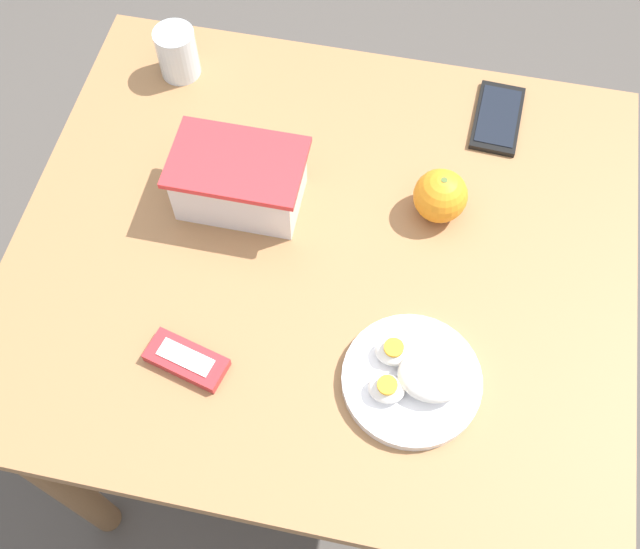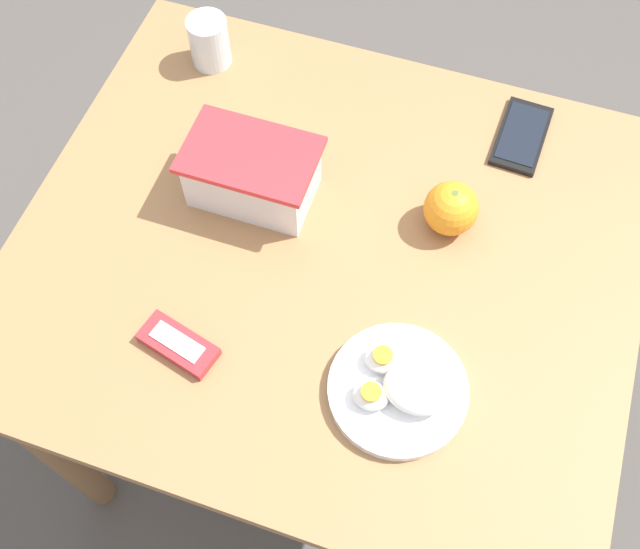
% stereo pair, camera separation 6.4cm
% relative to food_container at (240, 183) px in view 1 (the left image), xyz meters
% --- Properties ---
extents(ground_plane, '(10.00, 10.00, 0.00)m').
position_rel_food_container_xyz_m(ground_plane, '(0.15, -0.06, -0.82)').
color(ground_plane, '#4C4742').
extents(table, '(0.98, 0.86, 0.77)m').
position_rel_food_container_xyz_m(table, '(0.15, -0.06, -0.18)').
color(table, '#996B42').
rests_on(table, ground_plane).
extents(food_container, '(0.21, 0.13, 0.11)m').
position_rel_food_container_xyz_m(food_container, '(0.00, 0.00, 0.00)').
color(food_container, white).
rests_on(food_container, table).
extents(orange_fruit, '(0.09, 0.09, 0.09)m').
position_rel_food_container_xyz_m(orange_fruit, '(0.32, 0.04, -0.00)').
color(orange_fruit, orange).
rests_on(orange_fruit, table).
extents(rice_plate, '(0.20, 0.20, 0.06)m').
position_rel_food_container_xyz_m(rice_plate, '(0.32, -0.26, -0.03)').
color(rice_plate, white).
rests_on(rice_plate, table).
extents(candy_bar, '(0.13, 0.08, 0.02)m').
position_rel_food_container_xyz_m(candy_bar, '(-0.01, -0.29, -0.04)').
color(candy_bar, '#B7282D').
rests_on(candy_bar, table).
extents(cell_phone, '(0.09, 0.16, 0.01)m').
position_rel_food_container_xyz_m(cell_phone, '(0.39, 0.25, -0.04)').
color(cell_phone, black).
rests_on(cell_phone, table).
extents(drinking_glass, '(0.07, 0.07, 0.09)m').
position_rel_food_container_xyz_m(drinking_glass, '(-0.18, 0.25, -0.00)').
color(drinking_glass, silver).
rests_on(drinking_glass, table).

